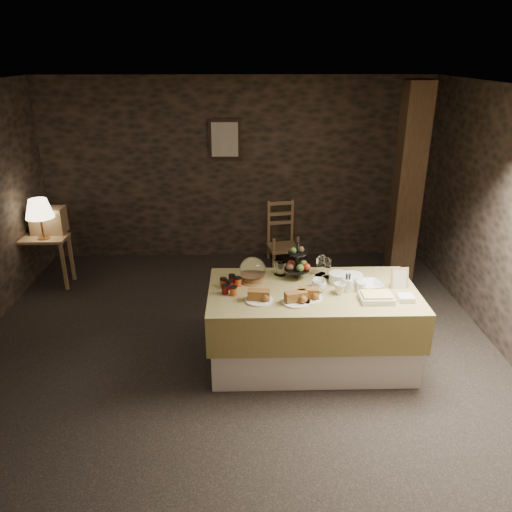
{
  "coord_description": "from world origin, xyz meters",
  "views": [
    {
      "loc": [
        0.11,
        -4.58,
        2.9
      ],
      "look_at": [
        0.23,
        0.2,
        0.92
      ],
      "focal_mm": 35.0,
      "sensor_mm": 36.0,
      "label": 1
    }
  ],
  "objects_px": {
    "chair": "(283,235)",
    "buffet_table": "(311,320)",
    "table_lamp": "(39,209)",
    "timber_column": "(407,193)",
    "fruit_stand": "(298,265)",
    "console_table": "(43,247)",
    "wine_rack": "(48,220)"
  },
  "relations": [
    {
      "from": "buffet_table",
      "to": "table_lamp",
      "type": "bearing_deg",
      "value": 150.98
    },
    {
      "from": "table_lamp",
      "to": "buffet_table",
      "type": "bearing_deg",
      "value": -29.02
    },
    {
      "from": "buffet_table",
      "to": "wine_rack",
      "type": "height_order",
      "value": "wine_rack"
    },
    {
      "from": "fruit_stand",
      "to": "buffet_table",
      "type": "bearing_deg",
      "value": -66.0
    },
    {
      "from": "console_table",
      "to": "chair",
      "type": "distance_m",
      "value": 3.27
    },
    {
      "from": "console_table",
      "to": "table_lamp",
      "type": "xyz_separation_m",
      "value": [
        0.05,
        -0.05,
        0.52
      ]
    },
    {
      "from": "buffet_table",
      "to": "timber_column",
      "type": "relative_size",
      "value": 0.77
    },
    {
      "from": "console_table",
      "to": "wine_rack",
      "type": "distance_m",
      "value": 0.35
    },
    {
      "from": "chair",
      "to": "timber_column",
      "type": "relative_size",
      "value": 0.27
    },
    {
      "from": "console_table",
      "to": "wine_rack",
      "type": "xyz_separation_m",
      "value": [
        0.05,
        0.18,
        0.3
      ]
    },
    {
      "from": "buffet_table",
      "to": "chair",
      "type": "distance_m",
      "value": 2.6
    },
    {
      "from": "buffet_table",
      "to": "timber_column",
      "type": "bearing_deg",
      "value": 49.86
    },
    {
      "from": "wine_rack",
      "to": "timber_column",
      "type": "bearing_deg",
      "value": -5.45
    },
    {
      "from": "wine_rack",
      "to": "buffet_table",
      "type": "bearing_deg",
      "value": -32.06
    },
    {
      "from": "console_table",
      "to": "table_lamp",
      "type": "height_order",
      "value": "table_lamp"
    },
    {
      "from": "table_lamp",
      "to": "chair",
      "type": "xyz_separation_m",
      "value": [
        3.12,
        0.82,
        -0.68
      ]
    },
    {
      "from": "timber_column",
      "to": "buffet_table",
      "type": "bearing_deg",
      "value": -130.14
    },
    {
      "from": "table_lamp",
      "to": "fruit_stand",
      "type": "xyz_separation_m",
      "value": [
        3.09,
        -1.51,
        -0.14
      ]
    },
    {
      "from": "buffet_table",
      "to": "wine_rack",
      "type": "xyz_separation_m",
      "value": [
        -3.21,
        2.01,
        0.39
      ]
    },
    {
      "from": "chair",
      "to": "timber_column",
      "type": "height_order",
      "value": "timber_column"
    },
    {
      "from": "console_table",
      "to": "timber_column",
      "type": "xyz_separation_m",
      "value": [
        4.59,
        -0.25,
        0.76
      ]
    },
    {
      "from": "console_table",
      "to": "fruit_stand",
      "type": "distance_m",
      "value": 3.52
    },
    {
      "from": "buffet_table",
      "to": "chair",
      "type": "bearing_deg",
      "value": 91.88
    },
    {
      "from": "wine_rack",
      "to": "timber_column",
      "type": "height_order",
      "value": "timber_column"
    },
    {
      "from": "console_table",
      "to": "table_lamp",
      "type": "distance_m",
      "value": 0.53
    },
    {
      "from": "buffet_table",
      "to": "timber_column",
      "type": "xyz_separation_m",
      "value": [
        1.33,
        1.58,
        0.85
      ]
    },
    {
      "from": "chair",
      "to": "fruit_stand",
      "type": "xyz_separation_m",
      "value": [
        -0.04,
        -2.33,
        0.54
      ]
    },
    {
      "from": "table_lamp",
      "to": "timber_column",
      "type": "distance_m",
      "value": 4.55
    },
    {
      "from": "timber_column",
      "to": "fruit_stand",
      "type": "distance_m",
      "value": 1.99
    },
    {
      "from": "buffet_table",
      "to": "fruit_stand",
      "type": "distance_m",
      "value": 0.56
    },
    {
      "from": "chair",
      "to": "buffet_table",
      "type": "bearing_deg",
      "value": -98.59
    },
    {
      "from": "buffet_table",
      "to": "console_table",
      "type": "xyz_separation_m",
      "value": [
        -3.26,
        1.83,
        0.09
      ]
    }
  ]
}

